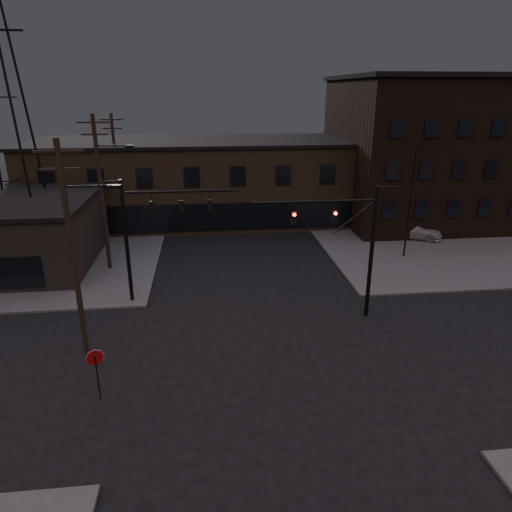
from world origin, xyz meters
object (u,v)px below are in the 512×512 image
Objects in this scene: traffic_signal_near at (354,239)px; parked_car_lot_a at (427,221)px; parked_car_lot_b at (412,230)px; stop_sign at (96,363)px; car_crossing at (214,218)px; traffic_signal_far at (146,227)px.

traffic_signal_near is 1.67× the size of parked_car_lot_a.
parked_car_lot_a is 0.92× the size of parked_car_lot_b.
traffic_signal_near is 15.17m from stop_sign.
car_crossing is at bearing 99.23° from parked_car_lot_b.
parked_car_lot_a is at bearing -16.81° from parked_car_lot_b.
parked_car_lot_a is 21.08m from car_crossing.
stop_sign is at bearing -99.11° from car_crossing.
traffic_signal_near is 1.00× the size of traffic_signal_far.
traffic_signal_near is at bearing 25.90° from stop_sign.
traffic_signal_far is at bearing 163.83° from traffic_signal_near.
traffic_signal_far is 1.67× the size of parked_car_lot_a.
traffic_signal_near reaches higher than parked_car_lot_a.
traffic_signal_near reaches higher than car_crossing.
car_crossing is (-20.70, 4.00, -0.13)m from parked_car_lot_a.
traffic_signal_near is 1.57× the size of car_crossing.
stop_sign is 27.94m from car_crossing.
parked_car_lot_a is 3.65m from parked_car_lot_b.
parked_car_lot_a is at bearing 52.22° from traffic_signal_near.
traffic_signal_near is 12.57m from traffic_signal_far.
traffic_signal_far is at bearing 97.51° from parked_car_lot_a.
traffic_signal_far is 3.23× the size of stop_sign.
stop_sign is 0.47× the size of parked_car_lot_b.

